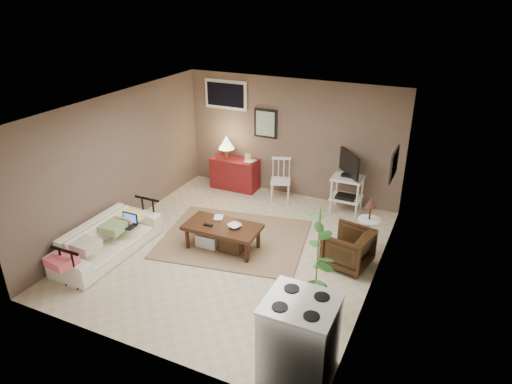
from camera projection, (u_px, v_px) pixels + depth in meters
The scene contains 20 objects.
floor at pixel (235, 250), 7.58m from camera, with size 5.00×5.00×0.00m, color #C1B293.
art_back at pixel (266, 123), 9.22m from camera, with size 0.50×0.03×0.60m, color black.
art_right at pixel (394, 164), 6.96m from camera, with size 0.03×0.60×0.45m, color black.
window at pixel (226, 95), 9.36m from camera, with size 0.96×0.03×0.60m, color silver.
rug at pixel (234, 239), 7.89m from camera, with size 2.41×1.93×0.02m, color #8A6E50.
coffee_table at pixel (222, 235), 7.50m from camera, with size 1.26×0.67×0.47m.
sofa at pixel (107, 234), 7.30m from camera, with size 1.90×0.56×0.74m, color white.
sofa_pillows at pixel (99, 237), 7.07m from camera, with size 0.37×1.81×0.13m, color beige, non-canonical shape.
sofa_end_rails at pixel (113, 239), 7.28m from camera, with size 0.51×1.90×0.64m, color black, non-canonical shape.
laptop at pixel (129, 222), 7.46m from camera, with size 0.29×0.21×0.20m.
red_console at pixel (234, 171), 9.72m from camera, with size 1.00×0.44×1.15m.
spindle_chair at pixel (281, 181), 9.20m from camera, with size 0.49×0.49×0.86m.
tv_stand at pixel (348, 181), 8.59m from camera, with size 0.57×0.59×1.21m.
side_table at pixel (369, 218), 7.30m from camera, with size 0.36×0.36×0.97m.
armchair at pixel (348, 246), 7.04m from camera, with size 0.66×0.61×0.67m, color black.
potted_plant at pixel (318, 256), 5.92m from camera, with size 0.38×0.38×1.53m.
stove at pixel (299, 339), 4.98m from camera, with size 0.77×0.72×1.01m.
bowl at pixel (234, 222), 7.32m from camera, with size 0.21×0.05×0.21m, color #361C0E.
book_table at pixel (214, 212), 7.63m from camera, with size 0.15×0.02×0.20m, color #361C0E.
book_console at pixel (247, 155), 9.45m from camera, with size 0.18×0.02×0.24m, color #361C0E.
Camera 1 is at (3.04, -5.74, 4.04)m, focal length 32.00 mm.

